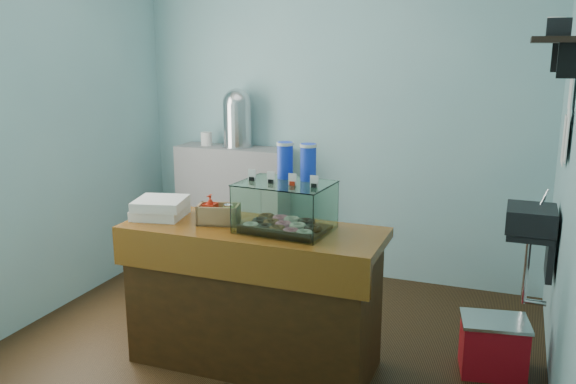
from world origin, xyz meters
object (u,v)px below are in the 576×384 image
at_px(counter, 253,295).
at_px(display_case, 287,203).
at_px(red_cooler, 493,346).
at_px(coffee_urn, 237,117).

distance_m(counter, display_case, 0.64).
bearing_deg(red_cooler, counter, -173.83).
bearing_deg(counter, display_case, 10.13).
relative_size(counter, coffee_urn, 3.11).
bearing_deg(display_case, red_cooler, 21.81).
distance_m(coffee_urn, red_cooler, 2.82).
xyz_separation_m(counter, display_case, (0.21, 0.04, 0.61)).
relative_size(display_case, red_cooler, 1.27).
xyz_separation_m(display_case, coffee_urn, (-1.06, 1.55, 0.30)).
height_order(display_case, red_cooler, display_case).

